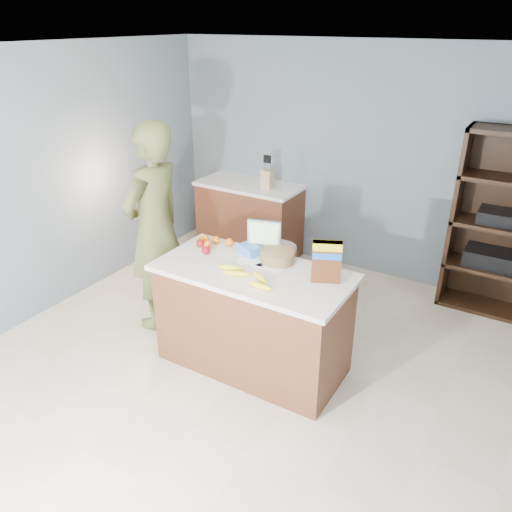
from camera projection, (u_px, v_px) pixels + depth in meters
The scene contains 15 objects.
floor at pixel (234, 383), 4.05m from camera, with size 4.50×5.00×0.02m, color beige.
walls at pixel (229, 188), 3.33m from camera, with size 4.52×5.02×2.51m.
counter_peninsula at pixel (253, 322), 4.10m from camera, with size 1.56×0.76×0.90m.
back_cabinet at pixel (250, 219), 6.11m from camera, with size 1.24×0.62×0.90m.
shelving_unit at pixel (502, 227), 4.77m from camera, with size 0.90×0.40×1.80m.
person at pixel (155, 229), 4.49m from camera, with size 0.70×0.46×1.92m, color #50552C.
knife_block at pixel (267, 179), 5.69m from camera, with size 0.12×0.10×0.31m.
envelopes at pixel (260, 265), 3.97m from camera, with size 0.41×0.16×0.00m.
bananas at pixel (247, 276), 3.75m from camera, with size 0.56×0.21×0.05m.
apples at pixel (203, 247), 4.20m from camera, with size 0.20×0.16×0.07m.
oranges at pixel (212, 241), 4.30m from camera, with size 0.30×0.21×0.07m.
blue_carton at pixel (249, 250), 4.13m from camera, with size 0.18×0.12×0.08m, color blue.
salad_bowl at pixel (278, 255), 4.00m from camera, with size 0.30×0.30×0.13m.
tv at pixel (264, 235), 4.12m from camera, with size 0.28×0.12×0.28m.
cereal_box at pixel (327, 259), 3.65m from camera, with size 0.23×0.16×0.32m.
Camera 1 is at (1.80, -2.66, 2.68)m, focal length 35.00 mm.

